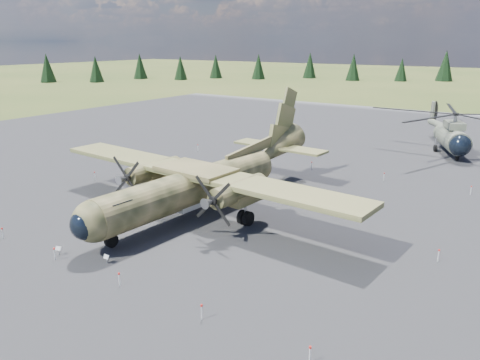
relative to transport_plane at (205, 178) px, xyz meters
The scene contains 8 objects.
ground 3.37m from the transport_plane, 22.44° to the left, with size 500.00×500.00×0.00m, color brown.
apron 11.20m from the transport_plane, 80.91° to the left, with size 120.00×120.00×0.04m, color #545459.
transport_plane is the anchor object (origin of this frame).
helicopter_near 35.28m from the transport_plane, 68.56° to the left, with size 27.06×27.06×5.23m.
info_placard_left 12.73m from the transport_plane, 102.52° to the right, with size 0.43×0.28×0.63m.
info_placard_right 11.56m from the transport_plane, 85.63° to the right, with size 0.40×0.20×0.61m.
barrier_fence 2.70m from the transport_plane, 26.75° to the left, with size 33.12×29.62×0.85m.
treeline 4.44m from the transport_plane, behind, with size 305.90×302.48×10.93m.
Camera 1 is at (21.13, -29.59, 13.53)m, focal length 35.00 mm.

